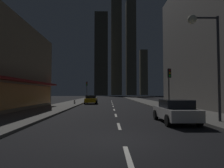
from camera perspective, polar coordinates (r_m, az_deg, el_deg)
ground_plane at (r=39.79m, az=-0.06°, el=-5.36°), size 78.00×136.00×0.10m
sidewalk_right at (r=40.49m, az=9.93°, el=-5.09°), size 4.00×76.00×0.15m
sidewalk_left at (r=40.30m, az=-10.11°, el=-5.10°), size 4.00×76.00×0.15m
lane_marking_center at (r=26.61m, az=0.34°, el=-6.62°), size 0.16×43.80×0.01m
skyscraper_distant_tall at (r=131.09m, az=-3.17°, el=8.76°), size 8.69×8.16×55.22m
skyscraper_distant_mid at (r=149.03m, az=1.28°, el=11.34°), size 7.89×7.29×75.36m
skyscraper_distant_short at (r=147.13m, az=5.59°, el=10.48°), size 7.19×7.33×70.12m
skyscraper_distant_slender at (r=154.99m, az=9.30°, el=3.37°), size 5.79×5.01×35.64m
car_parked_near at (r=12.90m, az=18.11°, el=-7.55°), size 1.98×4.24×1.45m
car_parked_far at (r=32.93m, az=-6.19°, el=-4.55°), size 1.98×4.24×1.45m
fire_hydrant_far_left at (r=30.55m, az=-10.98°, el=-5.21°), size 0.42×0.30×0.65m
traffic_light_near_right at (r=20.30m, az=16.51°, el=1.22°), size 0.32×0.48×4.20m
traffic_light_far_left at (r=43.15m, az=-7.45°, el=-0.81°), size 0.32×0.48×4.20m
street_lamp_right at (r=13.54m, az=25.72°, el=11.26°), size 1.96×0.56×6.58m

